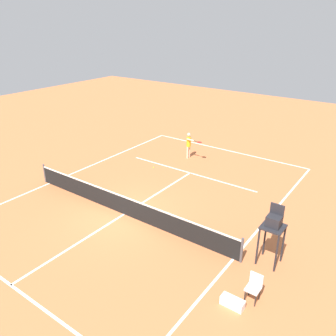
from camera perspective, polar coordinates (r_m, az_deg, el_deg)
The scene contains 8 objects.
ground_plane at distance 16.39m, azimuth -7.26°, elevation -7.59°, with size 60.00×60.00×0.00m, color #C66B3D.
court_lines at distance 16.39m, azimuth -7.26°, elevation -7.58°, with size 11.30×21.03×0.01m.
tennis_net at distance 16.14m, azimuth -7.35°, elevation -6.08°, with size 11.90×0.10×1.07m.
player_serving at distance 22.28m, azimuth 3.53°, elevation 4.10°, with size 1.26×0.63×1.70m.
tennis_ball at distance 21.09m, azimuth -2.43°, elevation 0.12°, with size 0.07×0.07×0.07m, color #CCE033.
umpire_chair at distance 13.04m, azimuth 17.05°, elevation -9.16°, with size 0.80×0.80×2.41m.
courtside_chair_near at distance 12.00m, azimuth 14.07°, elevation -18.45°, with size 0.44×0.46×0.95m.
equipment_bag at distance 11.90m, azimuth 10.62°, elevation -21.04°, with size 0.76×0.32×0.30m, color white.
Camera 1 is at (-9.79, 10.07, 8.44)m, focal length 36.80 mm.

